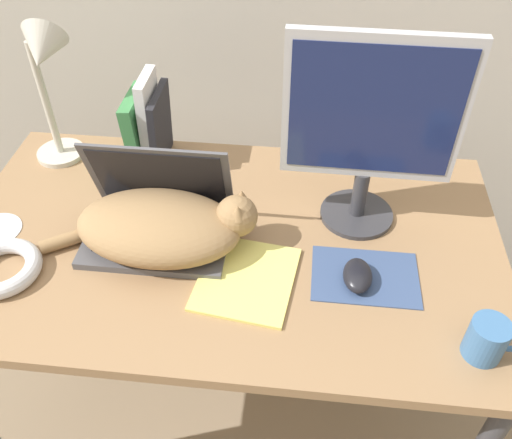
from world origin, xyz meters
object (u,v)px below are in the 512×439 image
at_px(book_row, 148,126).
at_px(cable_coil, 2,268).
at_px(external_monitor, 371,126).
at_px(cat, 164,226).
at_px(mug, 488,340).
at_px(notepad, 246,279).
at_px(laptop, 159,219).
at_px(computer_mouse, 358,276).
at_px(desk_lamp, 45,74).

relative_size(book_row, cable_coil, 1.47).
relative_size(external_monitor, book_row, 1.84).
distance_m(cat, mug, 0.71).
bearing_deg(notepad, laptop, 150.71).
xyz_separation_m(cat, mug, (0.67, -0.22, -0.02)).
distance_m(laptop, mug, 0.74).
height_order(computer_mouse, mug, mug).
distance_m(computer_mouse, desk_lamp, 0.89).
distance_m(laptop, desk_lamp, 0.46).
height_order(computer_mouse, notepad, computer_mouse).
bearing_deg(cable_coil, computer_mouse, 4.41).
relative_size(laptop, external_monitor, 0.71).
bearing_deg(computer_mouse, notepad, -175.27).
bearing_deg(cat, laptop, 121.37).
bearing_deg(desk_lamp, computer_mouse, -24.51).
relative_size(cat, book_row, 1.95).
distance_m(laptop, cable_coil, 0.36).
relative_size(computer_mouse, mug, 0.86).
bearing_deg(laptop, cable_coil, -152.50).
xyz_separation_m(cat, external_monitor, (0.44, 0.15, 0.20)).
height_order(laptop, book_row, book_row).
distance_m(computer_mouse, notepad, 0.24).
height_order(desk_lamp, mug, desk_lamp).
xyz_separation_m(notepad, mug, (0.48, -0.13, 0.04)).
height_order(desk_lamp, notepad, desk_lamp).
bearing_deg(cat, notepad, -23.19).
distance_m(desk_lamp, mug, 1.15).
distance_m(book_row, cable_coil, 0.51).
relative_size(desk_lamp, cable_coil, 2.34).
bearing_deg(cable_coil, notepad, 4.27).
bearing_deg(notepad, cable_coil, -175.73).
distance_m(laptop, cat, 0.05).
xyz_separation_m(laptop, book_row, (-0.09, 0.29, 0.06)).
bearing_deg(mug, laptop, 159.66).
bearing_deg(laptop, book_row, 107.66).
height_order(cat, notepad, cat).
relative_size(cable_coil, notepad, 0.69).
relative_size(computer_mouse, desk_lamp, 0.24).
height_order(cat, cable_coil, cat).
xyz_separation_m(laptop, external_monitor, (0.46, 0.11, 0.21)).
distance_m(external_monitor, computer_mouse, 0.32).
bearing_deg(laptop, external_monitor, 13.58).
bearing_deg(mug, cable_coil, 174.66).
bearing_deg(mug, cat, 161.99).
xyz_separation_m(cat, computer_mouse, (0.44, -0.06, -0.04)).
bearing_deg(cat, book_row, 109.48).
relative_size(cat, desk_lamp, 1.23).
bearing_deg(cat, computer_mouse, -8.41).
relative_size(computer_mouse, notepad, 0.39).
height_order(book_row, mug, book_row).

